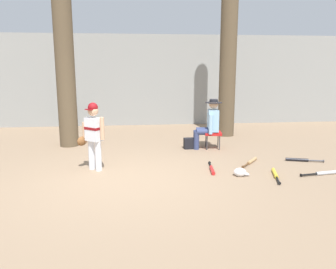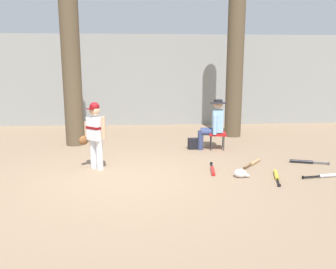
{
  "view_description": "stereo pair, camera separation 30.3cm",
  "coord_description": "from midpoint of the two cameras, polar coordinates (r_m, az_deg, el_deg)",
  "views": [
    {
      "loc": [
        0.11,
        -5.71,
        1.95
      ],
      "look_at": [
        0.77,
        0.27,
        0.75
      ],
      "focal_mm": 36.14,
      "sensor_mm": 36.0,
      "label": 1
    },
    {
      "loc": [
        0.41,
        -5.74,
        1.95
      ],
      "look_at": [
        0.77,
        0.27,
        0.75
      ],
      "focal_mm": 36.14,
      "sensor_mm": 36.0,
      "label": 2
    }
  ],
  "objects": [
    {
      "name": "tree_near_player",
      "position": [
        8.77,
        -15.22,
        15.05
      ],
      "size": [
        0.66,
        0.66,
        5.82
      ],
      "color": "brown",
      "rests_on": "ground"
    },
    {
      "name": "young_ballplayer",
      "position": [
        6.58,
        -10.99,
        0.52
      ],
      "size": [
        0.58,
        0.42,
        1.31
      ],
      "color": "white",
      "rests_on": "ground"
    },
    {
      "name": "bat_black_composite",
      "position": [
        7.6,
        23.1,
        -4.25
      ],
      "size": [
        0.75,
        0.29,
        0.07
      ],
      "color": "black",
      "rests_on": "ground"
    },
    {
      "name": "bat_wood_tan",
      "position": [
        7.19,
        15.46,
        -4.59
      ],
      "size": [
        0.54,
        0.64,
        0.07
      ],
      "color": "tan",
      "rests_on": "ground"
    },
    {
      "name": "concrete_back_wall",
      "position": [
        11.68,
        -4.79,
        9.09
      ],
      "size": [
        18.0,
        0.36,
        3.02
      ],
      "primitive_type": "cube",
      "color": "gray",
      "rests_on": "ground"
    },
    {
      "name": "batting_helmet_white",
      "position": [
        6.31,
        13.49,
        -6.4
      ],
      "size": [
        0.27,
        0.21,
        0.16
      ],
      "color": "silver",
      "rests_on": "ground"
    },
    {
      "name": "tree_behind_spectator",
      "position": [
        9.78,
        12.19,
        13.17
      ],
      "size": [
        0.77,
        0.77,
        5.44
      ],
      "color": "brown",
      "rests_on": "ground"
    },
    {
      "name": "bat_red_barrel",
      "position": [
        6.53,
        8.86,
        -5.93
      ],
      "size": [
        0.16,
        0.73,
        0.07
      ],
      "color": "red",
      "rests_on": "ground"
    },
    {
      "name": "handbag_beside_stool",
      "position": [
        8.23,
        5.65,
        -1.54
      ],
      "size": [
        0.35,
        0.19,
        0.26
      ],
      "primitive_type": "cube",
      "rotation": [
        0.0,
        0.0,
        0.04
      ],
      "color": "black",
      "rests_on": "ground"
    },
    {
      "name": "bat_yellow_trainer",
      "position": [
        6.46,
        19.14,
        -6.63
      ],
      "size": [
        0.28,
        0.79,
        0.07
      ],
      "color": "yellow",
      "rests_on": "ground"
    },
    {
      "name": "bat_aluminum_silver",
      "position": [
        6.84,
        26.55,
        -6.21
      ],
      "size": [
        0.82,
        0.18,
        0.07
      ],
      "color": "#B7BCC6",
      "rests_on": "ground"
    },
    {
      "name": "seated_spectator",
      "position": [
        8.18,
        8.73,
        1.94
      ],
      "size": [
        0.67,
        0.54,
        1.2
      ],
      "color": "navy",
      "rests_on": "ground"
    },
    {
      "name": "ground_plane",
      "position": [
        6.05,
        -5.77,
        -7.58
      ],
      "size": [
        60.0,
        60.0,
        0.0
      ],
      "primitive_type": "plane",
      "color": "#897056"
    },
    {
      "name": "folding_stool",
      "position": [
        8.24,
        9.36,
        0.04
      ],
      "size": [
        0.45,
        0.45,
        0.41
      ],
      "color": "red",
      "rests_on": "ground"
    }
  ]
}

